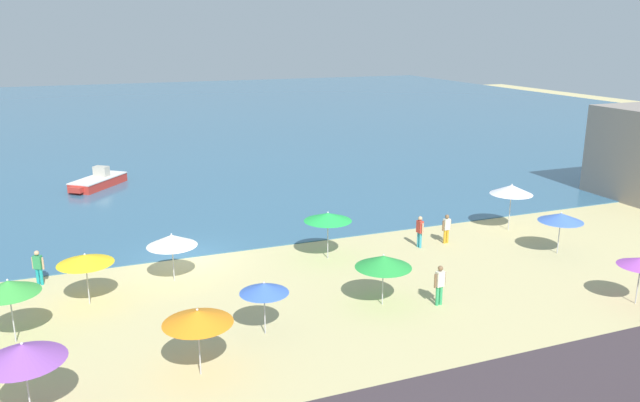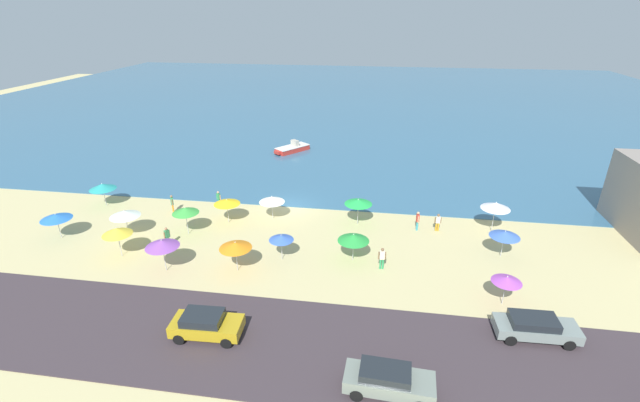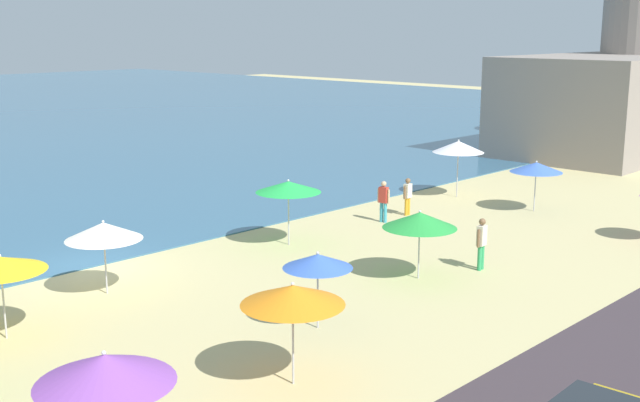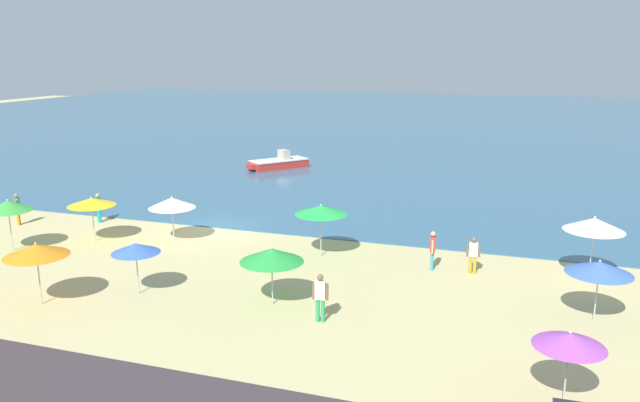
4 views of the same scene
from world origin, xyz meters
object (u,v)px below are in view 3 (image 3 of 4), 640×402
object	(u,v)px
beach_umbrella_4	(420,220)
beach_umbrella_5	(293,295)
bather_1	(482,241)
bather_5	(384,199)
beach_umbrella_0	(288,187)
beach_umbrella_1	(458,147)
beach_umbrella_13	(0,264)
harbor_fortress	(621,86)
beach_umbrella_9	(104,231)
bather_3	(408,195)
beach_umbrella_8	(105,369)
beach_umbrella_7	(318,261)
beach_umbrella_10	(536,167)

from	to	relation	value
beach_umbrella_4	beach_umbrella_5	bearing A→B (deg)	-161.80
bather_1	bather_5	world-z (taller)	bather_1
beach_umbrella_0	beach_umbrella_1	bearing A→B (deg)	2.18
beach_umbrella_13	beach_umbrella_4	bearing A→B (deg)	-21.83
beach_umbrella_13	harbor_fortress	distance (m)	42.71
beach_umbrella_4	bather_5	bearing A→B (deg)	48.03
beach_umbrella_9	bather_3	xyz separation A→B (m)	(14.37, -0.13, -1.04)
beach_umbrella_5	beach_umbrella_9	size ratio (longest dim) A/B	1.05
beach_umbrella_0	beach_umbrella_13	xyz separation A→B (m)	(-11.30, -1.33, -0.18)
beach_umbrella_13	bather_5	xyz separation A→B (m)	(16.38, 1.05, -1.02)
beach_umbrella_0	beach_umbrella_4	distance (m)	5.88
beach_umbrella_0	beach_umbrella_8	distance (m)	16.11
harbor_fortress	beach_umbrella_8	bearing A→B (deg)	-166.19
beach_umbrella_7	beach_umbrella_9	xyz separation A→B (m)	(-2.37, 6.48, 0.09)
beach_umbrella_10	beach_umbrella_13	distance (m)	22.62
beach_umbrella_0	bather_5	xyz separation A→B (m)	(5.08, -0.28, -1.20)
bather_3	beach_umbrella_10	bearing A→B (deg)	-38.11
beach_umbrella_10	beach_umbrella_0	bearing A→B (deg)	161.79
beach_umbrella_4	harbor_fortress	bearing A→B (deg)	13.50
beach_umbrella_0	bather_5	world-z (taller)	beach_umbrella_0
beach_umbrella_5	bather_5	size ratio (longest dim) A/B	1.39
beach_umbrella_4	bather_5	size ratio (longest dim) A/B	1.38
beach_umbrella_5	bather_3	size ratio (longest dim) A/B	1.49
beach_umbrella_0	beach_umbrella_7	size ratio (longest dim) A/B	1.16
beach_umbrella_4	beach_umbrella_10	size ratio (longest dim) A/B	1.05
beach_umbrella_8	bather_3	xyz separation A→B (m)	(19.92, 9.09, -1.34)
beach_umbrella_7	harbor_fortress	xyz separation A→B (m)	(36.50, 8.18, 2.29)
beach_umbrella_5	bather_1	xyz separation A→B (m)	(10.27, 1.76, -1.11)
beach_umbrella_1	beach_umbrella_8	size ratio (longest dim) A/B	1.06
beach_umbrella_1	bather_5	size ratio (longest dim) A/B	1.59
beach_umbrella_13	bather_5	distance (m)	16.45
bather_1	bather_3	distance (m)	8.00
beach_umbrella_7	beach_umbrella_9	distance (m)	6.90
beach_umbrella_0	beach_umbrella_5	world-z (taller)	beach_umbrella_0
beach_umbrella_1	beach_umbrella_9	bearing A→B (deg)	-178.46
harbor_fortress	beach_umbrella_5	bearing A→B (deg)	-165.51
beach_umbrella_5	beach_umbrella_8	world-z (taller)	beach_umbrella_8
beach_umbrella_9	beach_umbrella_0	bearing A→B (deg)	0.58
beach_umbrella_0	beach_umbrella_9	xyz separation A→B (m)	(-7.61, -0.08, -0.23)
beach_umbrella_10	beach_umbrella_13	xyz separation A→B (m)	(-22.49, 2.35, 0.05)
harbor_fortress	beach_umbrella_7	bearing A→B (deg)	-167.37
beach_umbrella_0	beach_umbrella_13	bearing A→B (deg)	-173.30
beach_umbrella_1	harbor_fortress	size ratio (longest dim) A/B	0.17
beach_umbrella_10	beach_umbrella_13	world-z (taller)	beach_umbrella_13
beach_umbrella_9	beach_umbrella_10	bearing A→B (deg)	-10.86
beach_umbrella_4	beach_umbrella_0	bearing A→B (deg)	90.49
beach_umbrella_7	harbor_fortress	size ratio (longest dim) A/B	0.13
beach_umbrella_9	beach_umbrella_10	world-z (taller)	beach_umbrella_9
beach_umbrella_0	beach_umbrella_5	size ratio (longest dim) A/B	1.02
beach_umbrella_10	beach_umbrella_8	bearing A→B (deg)	-167.01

